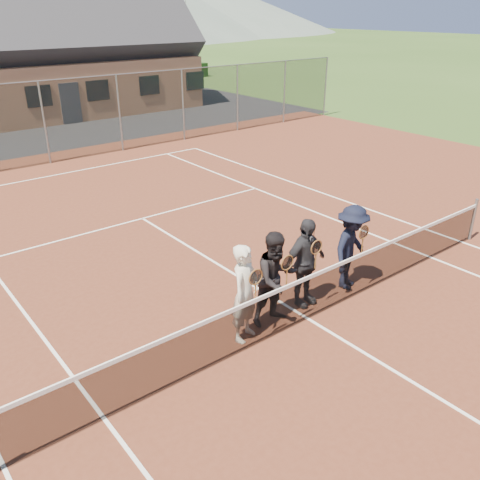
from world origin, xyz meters
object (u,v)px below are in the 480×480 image
(tennis_net, at_px, (310,295))
(clubhouse, at_px, (43,36))
(player_b, at_px, (276,279))
(player_c, at_px, (305,263))
(player_a, at_px, (245,293))
(player_d, at_px, (351,247))

(tennis_net, xyz_separation_m, clubhouse, (4.00, 24.00, 3.45))
(player_b, distance_m, player_c, 0.86)
(tennis_net, distance_m, player_a, 1.38)
(player_b, height_order, player_c, same)
(clubhouse, xyz_separation_m, player_b, (-4.53, -23.64, -3.07))
(tennis_net, xyz_separation_m, player_c, (0.32, 0.47, 0.38))
(player_c, bearing_deg, player_d, -5.02)
(tennis_net, relative_size, clubhouse, 0.75)
(player_a, relative_size, player_b, 1.00)
(player_c, xyz_separation_m, player_d, (1.22, -0.11, -0.00))
(player_b, xyz_separation_m, player_d, (2.07, 0.01, -0.00))
(player_d, bearing_deg, player_c, 174.98)
(player_a, height_order, player_c, same)
(tennis_net, distance_m, player_d, 1.63)
(player_c, height_order, player_d, same)
(player_a, xyz_separation_m, player_b, (0.76, 0.05, -0.00))
(tennis_net, bearing_deg, player_b, 146.27)
(player_c, distance_m, player_d, 1.23)
(tennis_net, distance_m, clubhouse, 24.57)
(tennis_net, xyz_separation_m, player_a, (-1.29, 0.30, 0.38))
(clubhouse, distance_m, player_a, 24.47)
(player_a, bearing_deg, player_c, 5.97)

